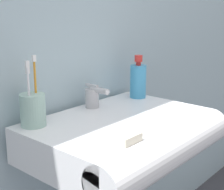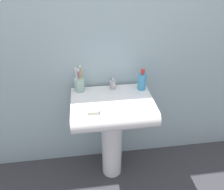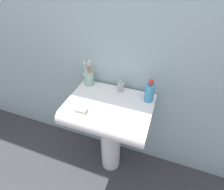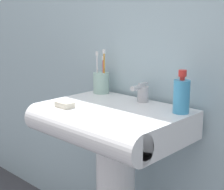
{
  "view_description": "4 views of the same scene",
  "coord_description": "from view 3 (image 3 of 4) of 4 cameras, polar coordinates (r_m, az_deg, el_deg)",
  "views": [
    {
      "loc": [
        -0.84,
        -0.71,
        1.19
      ],
      "look_at": [
        -0.03,
        0.0,
        0.91
      ],
      "focal_mm": 55.0,
      "sensor_mm": 36.0,
      "label": 1
    },
    {
      "loc": [
        -0.18,
        -1.35,
        1.74
      ],
      "look_at": [
        -0.0,
        -0.02,
        0.87
      ],
      "focal_mm": 35.0,
      "sensor_mm": 36.0,
      "label": 2
    },
    {
      "loc": [
        0.34,
        -0.89,
        1.65
      ],
      "look_at": [
        0.02,
        -0.01,
        0.9
      ],
      "focal_mm": 28.0,
      "sensor_mm": 36.0,
      "label": 3
    },
    {
      "loc": [
        0.97,
        -1.04,
        1.2
      ],
      "look_at": [
        -0.03,
        0.01,
        0.87
      ],
      "focal_mm": 55.0,
      "sensor_mm": 36.0,
      "label": 4
    }
  ],
  "objects": [
    {
      "name": "ground_plane",
      "position": [
        1.91,
        -0.41,
        -21.16
      ],
      "size": [
        6.0,
        6.0,
        0.0
      ],
      "primitive_type": "plane",
      "color": "#38383D",
      "rests_on": "ground"
    },
    {
      "name": "sink_basin",
      "position": [
        1.27,
        -1.29,
        -5.49
      ],
      "size": [
        0.62,
        0.46,
        0.12
      ],
      "color": "white",
      "rests_on": "sink_pedestal"
    },
    {
      "name": "soap_bottle",
      "position": [
        1.26,
        12.15,
        0.81
      ],
      "size": [
        0.07,
        0.07,
        0.17
      ],
      "color": "#3F99CC",
      "rests_on": "sink_basin"
    },
    {
      "name": "wall_back",
      "position": [
        1.27,
        3.35,
        17.93
      ],
      "size": [
        5.0,
        0.05,
        2.4
      ],
      "primitive_type": "cube",
      "color": "#9EB7C1",
      "rests_on": "ground"
    },
    {
      "name": "toothbrush_cup",
      "position": [
        1.42,
        -7.56,
        5.38
      ],
      "size": [
        0.08,
        0.08,
        0.22
      ],
      "color": "#99BFB2",
      "rests_on": "sink_basin"
    },
    {
      "name": "sink_pedestal",
      "position": [
        1.61,
        -0.47,
        -14.92
      ],
      "size": [
        0.18,
        0.18,
        0.7
      ],
      "primitive_type": "cylinder",
      "color": "white",
      "rests_on": "ground"
    },
    {
      "name": "bar_soap",
      "position": [
        1.2,
        -10.01,
        -4.74
      ],
      "size": [
        0.08,
        0.05,
        0.02
      ],
      "primitive_type": "cube",
      "color": "silver",
      "rests_on": "sink_basin"
    },
    {
      "name": "faucet",
      "position": [
        1.34,
        2.71,
        2.77
      ],
      "size": [
        0.05,
        0.11,
        0.09
      ],
      "color": "#B7B7BC",
      "rests_on": "sink_basin"
    }
  ]
}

